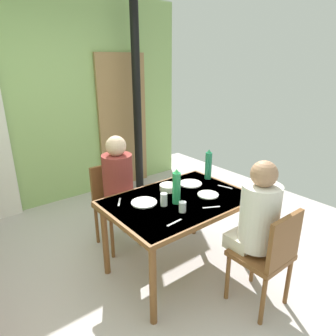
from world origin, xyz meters
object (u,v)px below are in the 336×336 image
at_px(water_bottle_green_far, 208,165).
at_px(person_near_diner, 258,215).
at_px(chair_far_diner, 114,200).
at_px(dining_table, 178,207).
at_px(chair_near_diner, 269,254).
at_px(person_far_diner, 119,179).
at_px(water_bottle_green_near, 176,187).
at_px(serving_bowl_center, 169,187).

bearing_deg(water_bottle_green_far, person_near_diner, -110.66).
bearing_deg(chair_far_diner, dining_table, 105.95).
xyz_separation_m(chair_near_diner, person_near_diner, (-0.00, 0.14, 0.28)).
bearing_deg(person_far_diner, water_bottle_green_near, 102.90).
bearing_deg(person_far_diner, dining_table, 109.04).
relative_size(person_near_diner, water_bottle_green_near, 2.47).
distance_m(chair_far_diner, serving_bowl_center, 0.70).
xyz_separation_m(dining_table, person_far_diner, (-0.23, 0.66, 0.12)).
height_order(chair_near_diner, person_far_diner, person_far_diner).
relative_size(dining_table, water_bottle_green_near, 4.03).
xyz_separation_m(person_far_diner, water_bottle_green_far, (0.78, -0.47, 0.11)).
bearing_deg(person_near_diner, dining_table, 110.11).
bearing_deg(serving_bowl_center, person_near_diner, -77.73).
bearing_deg(chair_near_diner, person_near_diner, 90.00).
xyz_separation_m(person_near_diner, water_bottle_green_far, (0.32, 0.84, 0.11)).
bearing_deg(person_near_diner, chair_far_diner, 107.86).
bearing_deg(water_bottle_green_near, chair_near_diner, -67.71).
distance_m(chair_near_diner, person_far_diner, 1.55).
height_order(chair_far_diner, person_far_diner, person_far_diner).
relative_size(chair_far_diner, person_near_diner, 1.13).
xyz_separation_m(chair_far_diner, serving_bowl_center, (0.28, -0.59, 0.27)).
bearing_deg(dining_table, chair_far_diner, 105.95).
height_order(dining_table, chair_near_diner, chair_near_diner).
distance_m(dining_table, water_bottle_green_near, 0.24).
bearing_deg(serving_bowl_center, person_far_diner, 121.84).
relative_size(person_far_diner, water_bottle_green_far, 2.45).
bearing_deg(chair_far_diner, chair_near_diner, 106.41).
height_order(person_near_diner, serving_bowl_center, person_near_diner).
distance_m(dining_table, water_bottle_green_far, 0.63).
height_order(chair_near_diner, person_near_diner, person_near_diner).
relative_size(water_bottle_green_far, serving_bowl_center, 1.85).
bearing_deg(water_bottle_green_near, water_bottle_green_far, 20.29).
relative_size(chair_far_diner, water_bottle_green_far, 2.76).
relative_size(chair_near_diner, serving_bowl_center, 5.12).
xyz_separation_m(chair_far_diner, person_near_diner, (0.47, -1.45, 0.28)).
xyz_separation_m(dining_table, chair_far_diner, (-0.23, 0.79, -0.16)).
distance_m(dining_table, person_near_diner, 0.71).
height_order(person_near_diner, water_bottle_green_near, person_near_diner).
xyz_separation_m(person_near_diner, serving_bowl_center, (-0.19, 0.86, -0.01)).
distance_m(chair_far_diner, person_near_diner, 1.55).
xyz_separation_m(dining_table, serving_bowl_center, (0.05, 0.21, 0.11)).
relative_size(person_near_diner, serving_bowl_center, 4.53).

